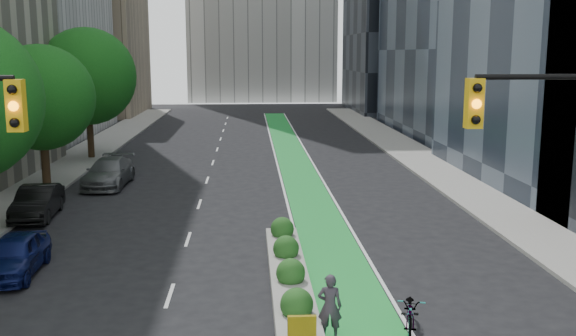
{
  "coord_description": "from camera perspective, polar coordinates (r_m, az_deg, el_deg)",
  "views": [
    {
      "loc": [
        -0.01,
        -12.71,
        7.3
      ],
      "look_at": [
        1.43,
        11.09,
        3.0
      ],
      "focal_mm": 40.0,
      "sensor_mm": 36.0,
      "label": 1
    }
  ],
  "objects": [
    {
      "name": "parked_car_left_mid",
      "position": [
        30.73,
        -21.38,
        -2.86
      ],
      "size": [
        1.84,
        4.47,
        1.44
      ],
      "primitive_type": "imported",
      "rotation": [
        0.0,
        0.0,
        0.07
      ],
      "color": "black",
      "rests_on": "ground"
    },
    {
      "name": "median_planter",
      "position": [
        20.96,
        0.06,
        -9.07
      ],
      "size": [
        1.2,
        10.26,
        1.1
      ],
      "color": "gray",
      "rests_on": "ground"
    },
    {
      "name": "bike_lane_paint",
      "position": [
        43.43,
        0.57,
        0.56
      ],
      "size": [
        2.2,
        70.0,
        0.01
      ],
      "primitive_type": "cube",
      "color": "#1A9235",
      "rests_on": "ground"
    },
    {
      "name": "tree_far",
      "position": [
        46.07,
        -17.42,
        7.76
      ],
      "size": [
        6.6,
        6.6,
        9.0
      ],
      "color": "black",
      "rests_on": "ground"
    },
    {
      "name": "sidewalk_right",
      "position": [
        40.17,
        13.7,
        -0.43
      ],
      "size": [
        3.6,
        90.0,
        0.15
      ],
      "primitive_type": "cube",
      "color": "gray",
      "rests_on": "ground"
    },
    {
      "name": "building_tan_far",
      "position": [
        81.41,
        -18.2,
        13.75
      ],
      "size": [
        14.0,
        16.0,
        26.0
      ],
      "primitive_type": "cube",
      "color": "tan",
      "rests_on": "ground"
    },
    {
      "name": "parked_car_left_near",
      "position": [
        23.3,
        -23.12,
        -7.12
      ],
      "size": [
        1.76,
        4.07,
        1.37
      ],
      "primitive_type": "imported",
      "rotation": [
        0.0,
        0.0,
        0.04
      ],
      "color": "#0C144A",
      "rests_on": "ground"
    },
    {
      "name": "tree_midfar",
      "position": [
        36.48,
        -21.09,
        5.85
      ],
      "size": [
        5.6,
        5.6,
        7.76
      ],
      "color": "black",
      "rests_on": "ground"
    },
    {
      "name": "sidewalk_left",
      "position": [
        40.17,
        -20.46,
        -0.79
      ],
      "size": [
        3.6,
        90.0,
        0.15
      ],
      "primitive_type": "cube",
      "color": "gray",
      "rests_on": "ground"
    },
    {
      "name": "cyclist",
      "position": [
        16.9,
        3.73,
        -12.17
      ],
      "size": [
        0.69,
        0.51,
        1.74
      ],
      "primitive_type": "imported",
      "rotation": [
        0.0,
        0.0,
        2.98
      ],
      "color": "#342E38",
      "rests_on": "ground"
    },
    {
      "name": "parked_car_left_far",
      "position": [
        36.83,
        -15.65,
        -0.39
      ],
      "size": [
        2.3,
        5.31,
        1.52
      ],
      "primitive_type": "imported",
      "rotation": [
        0.0,
        0.0,
        -0.03
      ],
      "color": "#535557",
      "rests_on": "ground"
    },
    {
      "name": "bicycle",
      "position": [
        17.69,
        10.85,
        -12.47
      ],
      "size": [
        1.16,
        2.12,
        1.06
      ],
      "primitive_type": "imported",
      "rotation": [
        0.0,
        0.0,
        -0.24
      ],
      "color": "gray",
      "rests_on": "ground"
    }
  ]
}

